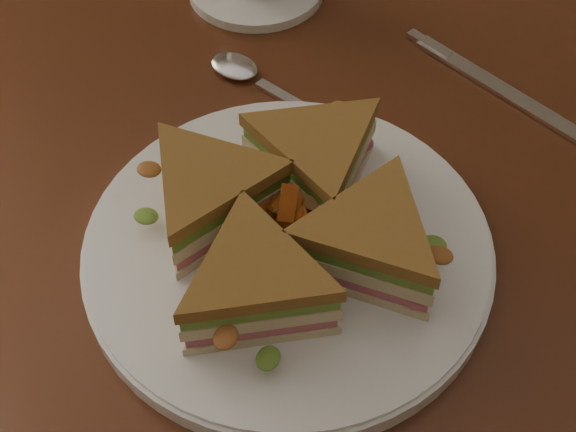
{
  "coord_description": "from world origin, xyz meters",
  "views": [
    {
      "loc": [
        0.26,
        -0.38,
        1.25
      ],
      "look_at": [
        0.05,
        -0.08,
        0.8
      ],
      "focal_mm": 50.0,
      "sensor_mm": 36.0,
      "label": 1
    }
  ],
  "objects": [
    {
      "name": "knife",
      "position": [
        0.1,
        0.19,
        0.75
      ],
      "size": [
        0.21,
        0.06,
        0.0
      ],
      "rotation": [
        0.0,
        0.0,
        -0.21
      ],
      "color": "silver",
      "rests_on": "table"
    },
    {
      "name": "table",
      "position": [
        0.0,
        0.0,
        0.65
      ],
      "size": [
        1.2,
        0.8,
        0.75
      ],
      "color": "#37180C",
      "rests_on": "ground"
    },
    {
      "name": "sandwich_wedges",
      "position": [
        0.05,
        -0.08,
        0.8
      ],
      "size": [
        0.27,
        0.27,
        0.06
      ],
      "color": "beige",
      "rests_on": "plate"
    },
    {
      "name": "plate",
      "position": [
        0.05,
        -0.08,
        0.76
      ],
      "size": [
        0.31,
        0.31,
        0.02
      ],
      "primitive_type": "cylinder",
      "color": "white",
      "rests_on": "table"
    },
    {
      "name": "crisps_mound",
      "position": [
        0.05,
        -0.08,
        0.79
      ],
      "size": [
        0.09,
        0.09,
        0.05
      ],
      "primitive_type": null,
      "color": "#C55719",
      "rests_on": "plate"
    },
    {
      "name": "spoon",
      "position": [
        -0.09,
        0.07,
        0.75
      ],
      "size": [
        0.18,
        0.04,
        0.01
      ],
      "rotation": [
        0.0,
        0.0,
        -0.1
      ],
      "color": "silver",
      "rests_on": "table"
    }
  ]
}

